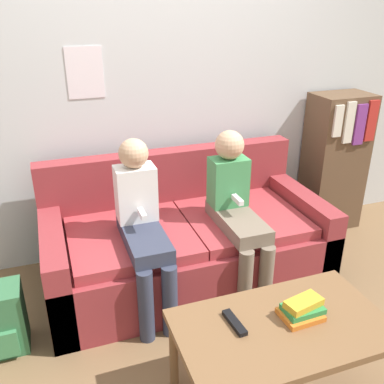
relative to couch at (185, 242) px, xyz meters
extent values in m
plane|color=brown|center=(0.00, -0.57, -0.27)|extent=(10.00, 10.00, 0.00)
cube|color=silver|center=(0.00, 0.54, 1.03)|extent=(8.00, 0.06, 2.60)
cube|color=silver|center=(-0.51, 0.51, 1.09)|extent=(0.24, 0.00, 0.33)
cube|color=maroon|center=(0.00, -0.04, -0.08)|extent=(1.85, 0.90, 0.39)
cube|color=maroon|center=(0.00, 0.34, 0.34)|extent=(1.85, 0.14, 0.44)
cube|color=maroon|center=(-0.86, -0.04, 0.00)|extent=(0.14, 0.90, 0.55)
cube|color=maroon|center=(0.86, -0.04, 0.00)|extent=(0.14, 0.90, 0.55)
cube|color=#A1343A|center=(-0.39, -0.08, 0.15)|extent=(0.77, 0.74, 0.07)
cube|color=#A1343A|center=(0.39, -0.08, 0.15)|extent=(0.77, 0.74, 0.07)
cube|color=brown|center=(0.09, -1.13, 0.17)|extent=(0.97, 0.57, 0.04)
cylinder|color=brown|center=(-0.36, -0.88, -0.06)|extent=(0.04, 0.04, 0.42)
cylinder|color=brown|center=(0.53, -0.88, -0.06)|extent=(0.04, 0.04, 0.42)
cylinder|color=#33384C|center=(-0.41, -0.52, -0.04)|extent=(0.09, 0.09, 0.46)
cylinder|color=#33384C|center=(-0.27, -0.52, -0.04)|extent=(0.09, 0.09, 0.46)
cube|color=#33384C|center=(-0.34, -0.24, 0.23)|extent=(0.23, 0.55, 0.09)
cube|color=white|center=(-0.34, -0.07, 0.45)|extent=(0.24, 0.16, 0.34)
sphere|color=tan|center=(-0.34, -0.07, 0.70)|extent=(0.18, 0.18, 0.18)
cube|color=white|center=(-0.34, -0.22, 0.38)|extent=(0.03, 0.12, 0.03)
cylinder|color=#756656|center=(0.20, -0.52, -0.04)|extent=(0.09, 0.09, 0.46)
cylinder|color=#756656|center=(0.34, -0.52, -0.04)|extent=(0.09, 0.09, 0.46)
cube|color=#756656|center=(0.27, -0.24, 0.23)|extent=(0.23, 0.55, 0.09)
cube|color=#429356|center=(0.27, -0.07, 0.44)|extent=(0.24, 0.16, 0.32)
sphere|color=tan|center=(0.27, -0.07, 0.69)|extent=(0.19, 0.19, 0.19)
cube|color=white|center=(0.27, -0.22, 0.38)|extent=(0.03, 0.12, 0.03)
cube|color=black|center=(-0.12, -1.05, 0.19)|extent=(0.05, 0.17, 0.02)
cube|color=orange|center=(0.19, -1.10, 0.20)|extent=(0.19, 0.15, 0.03)
cube|color=#2D8442|center=(0.20, -1.10, 0.22)|extent=(0.18, 0.12, 0.03)
cube|color=gold|center=(0.20, -1.10, 0.25)|extent=(0.19, 0.12, 0.04)
cube|color=brown|center=(1.42, 0.33, 0.29)|extent=(0.46, 0.32, 1.13)
cube|color=silver|center=(1.26, 0.16, 0.70)|extent=(0.07, 0.02, 0.24)
cube|color=silver|center=(1.37, 0.16, 0.68)|extent=(0.08, 0.02, 0.32)
cube|color=#7A3389|center=(1.47, 0.16, 0.65)|extent=(0.09, 0.02, 0.32)
cube|color=red|center=(1.57, 0.16, 0.67)|extent=(0.09, 0.02, 0.32)
camera|label=1|loc=(-0.80, -2.41, 1.52)|focal=40.00mm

